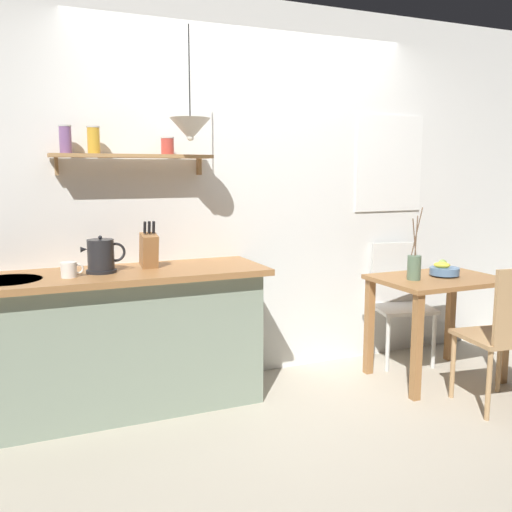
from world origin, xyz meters
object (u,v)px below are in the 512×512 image
dining_table (437,297)px  twig_vase (414,267)px  dining_chair_near (506,330)px  pendant_lamp (190,129)px  dining_chair_far (399,296)px  coffee_mug_by_sink (69,270)px  electric_kettle (101,256)px  knife_block (149,250)px  fruit_bowl (444,270)px

dining_table → twig_vase: twig_vase is taller
dining_chair_near → pendant_lamp: 2.33m
dining_chair_far → twig_vase: 0.60m
pendant_lamp → dining_chair_near: bearing=-26.8°
twig_vase → coffee_mug_by_sink: bearing=173.7°
twig_vase → electric_kettle: 2.12m
twig_vase → knife_block: (-1.79, 0.38, 0.17)m
dining_chair_far → electric_kettle: 2.37m
fruit_bowl → electric_kettle: size_ratio=0.79×
dining_table → coffee_mug_by_sink: coffee_mug_by_sink is taller
dining_chair_near → knife_block: size_ratio=3.12×
coffee_mug_by_sink → dining_chair_far: bearing=4.5°
dining_table → electric_kettle: bearing=171.8°
electric_kettle → twig_vase: bearing=-9.1°
dining_table → electric_kettle: electric_kettle is taller
fruit_bowl → coffee_mug_by_sink: size_ratio=1.61×
dining_chair_near → dining_table: bearing=90.9°
dining_table → dining_chair_far: 0.45m
electric_kettle → coffee_mug_by_sink: electric_kettle is taller
pendant_lamp → electric_kettle: bearing=173.4°
electric_kettle → knife_block: bearing=8.2°
electric_kettle → pendant_lamp: (0.55, -0.06, 0.76)m
knife_block → coffee_mug_by_sink: knife_block is taller
dining_chair_far → coffee_mug_by_sink: (-2.51, -0.20, 0.42)m
dining_chair_near → coffee_mug_by_sink: coffee_mug_by_sink is taller
fruit_bowl → coffee_mug_by_sink: 2.58m
dining_chair_far → twig_vase: size_ratio=1.85×
dining_chair_far → pendant_lamp: pendant_lamp is taller
dining_chair_near → pendant_lamp: size_ratio=1.37×
dining_table → twig_vase: bearing=-178.9°
dining_chair_far → electric_kettle: size_ratio=3.53×
twig_vase → pendant_lamp: 1.81m
dining_table → dining_chair_near: size_ratio=0.93×
dining_table → twig_vase: size_ratio=1.73×
dining_table → fruit_bowl: 0.20m
fruit_bowl → twig_vase: (-0.29, -0.02, 0.05)m
twig_vase → knife_block: 1.83m
dining_chair_far → coffee_mug_by_sink: size_ratio=7.24×
fruit_bowl → knife_block: bearing=170.2°
dining_chair_far → pendant_lamp: 2.16m
dining_chair_near → dining_chair_far: dining_chair_far is taller
dining_chair_near → fruit_bowl: bearing=84.9°
dining_table → pendant_lamp: size_ratio=1.28×
fruit_bowl → electric_kettle: electric_kettle is taller
dining_chair_near → pendant_lamp: pendant_lamp is taller
knife_block → pendant_lamp: size_ratio=0.44×
dining_chair_near → coffee_mug_by_sink: bearing=160.9°
dining_table → dining_chair_far: bearing=89.1°
dining_table → fruit_bowl: size_ratio=4.18×
twig_vase → dining_chair_far: bearing=63.1°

